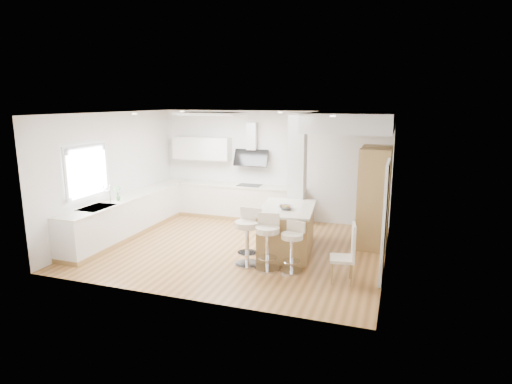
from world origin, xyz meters
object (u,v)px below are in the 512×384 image
at_px(peninsula, 287,230).
at_px(dining_chair, 348,252).
at_px(bar_stool_a, 248,234).
at_px(bar_stool_b, 268,239).
at_px(bar_stool_c, 292,244).

xyz_separation_m(peninsula, dining_chair, (1.35, -1.08, 0.07)).
height_order(bar_stool_a, bar_stool_b, bar_stool_a).
bearing_deg(peninsula, bar_stool_b, -103.28).
bearing_deg(dining_chair, peninsula, 131.31).
bearing_deg(bar_stool_b, peninsula, 73.85).
bearing_deg(bar_stool_c, bar_stool_b, -163.33).
xyz_separation_m(bar_stool_b, bar_stool_c, (0.46, 0.03, -0.06)).
bearing_deg(peninsula, bar_stool_c, -75.75).
distance_m(bar_stool_c, dining_chair, 1.01).
distance_m(bar_stool_a, dining_chair, 1.89).
relative_size(peninsula, bar_stool_a, 1.56).
distance_m(peninsula, dining_chair, 1.72).
height_order(peninsula, bar_stool_c, peninsula).
relative_size(peninsula, dining_chair, 1.63).
height_order(peninsula, bar_stool_a, bar_stool_a).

